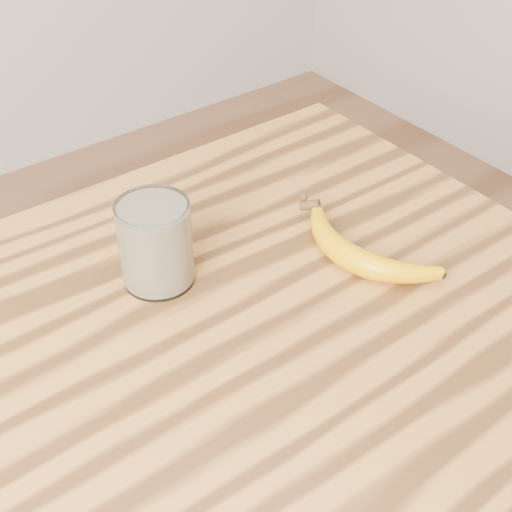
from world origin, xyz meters
TOP-DOWN VIEW (x-y plane):
  - table at (0.00, 0.00)m, footprint 1.20×0.80m
  - smoothie_glass at (0.11, 0.15)m, footprint 0.09×0.09m
  - banana at (0.32, 0.02)m, footprint 0.16×0.31m

SIDE VIEW (x-z plane):
  - table at x=0.00m, z-range 0.32..1.22m
  - banana at x=0.32m, z-range 0.90..0.94m
  - smoothie_glass at x=0.11m, z-range 0.90..1.02m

